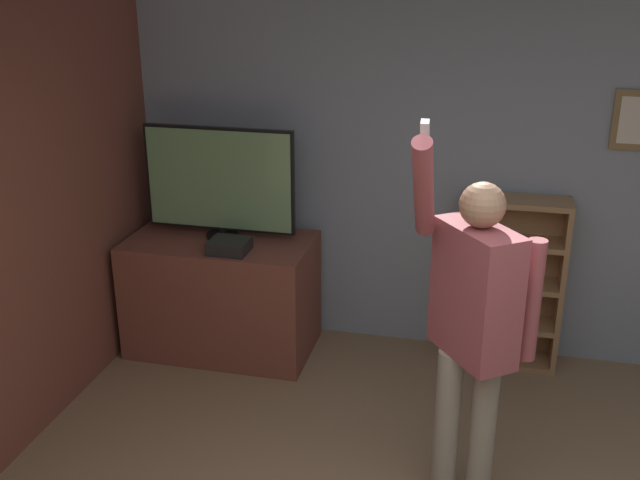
{
  "coord_description": "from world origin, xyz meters",
  "views": [
    {
      "loc": [
        0.03,
        -2.04,
        2.69
      ],
      "look_at": [
        -0.9,
        1.85,
        1.18
      ],
      "focal_mm": 42.0,
      "sensor_mm": 36.0,
      "label": 1
    }
  ],
  "objects_px": {
    "bookshelf": "(500,285)",
    "person": "(473,319)",
    "television": "(220,182)",
    "game_console": "(229,246)"
  },
  "relations": [
    {
      "from": "bookshelf",
      "to": "person",
      "type": "distance_m",
      "value": 1.66
    },
    {
      "from": "television",
      "to": "game_console",
      "type": "relative_size",
      "value": 4.1
    },
    {
      "from": "television",
      "to": "game_console",
      "type": "xyz_separation_m",
      "value": [
        0.15,
        -0.26,
        -0.36
      ]
    },
    {
      "from": "television",
      "to": "person",
      "type": "xyz_separation_m",
      "value": [
        1.79,
        -1.35,
        -0.18
      ]
    },
    {
      "from": "bookshelf",
      "to": "person",
      "type": "height_order",
      "value": "person"
    },
    {
      "from": "game_console",
      "to": "person",
      "type": "xyz_separation_m",
      "value": [
        1.64,
        -1.1,
        0.19
      ]
    },
    {
      "from": "television",
      "to": "person",
      "type": "relative_size",
      "value": 0.52
    },
    {
      "from": "game_console",
      "to": "bookshelf",
      "type": "bearing_deg",
      "value": 15.04
    },
    {
      "from": "person",
      "to": "bookshelf",
      "type": "bearing_deg",
      "value": 137.8
    },
    {
      "from": "person",
      "to": "television",
      "type": "bearing_deg",
      "value": -164.04
    }
  ]
}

